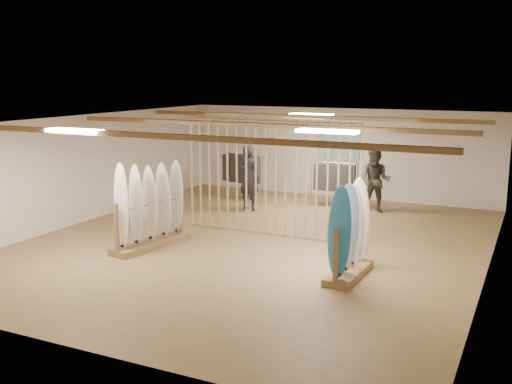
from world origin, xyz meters
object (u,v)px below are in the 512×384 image
at_px(clothing_rack_a, 241,169).
at_px(clothing_rack_b, 334,178).
at_px(rack_right, 349,245).
at_px(shopper_b, 376,176).
at_px(shopper_a, 249,173).
at_px(rack_left, 151,218).

relative_size(clothing_rack_a, clothing_rack_b, 1.08).
height_order(rack_right, shopper_b, shopper_b).
distance_m(clothing_rack_a, shopper_b, 4.22).
distance_m(rack_right, clothing_rack_a, 7.68).
height_order(clothing_rack_a, shopper_b, shopper_b).
distance_m(shopper_a, shopper_b, 3.55).
bearing_deg(clothing_rack_b, shopper_b, -3.23).
distance_m(rack_left, shopper_a, 4.38).
height_order(rack_right, clothing_rack_b, rack_right).
relative_size(rack_left, clothing_rack_b, 1.55).
bearing_deg(shopper_b, rack_left, -122.15).
height_order(clothing_rack_b, shopper_a, shopper_a).
bearing_deg(clothing_rack_a, rack_right, -33.67).
height_order(clothing_rack_b, shopper_b, shopper_b).
xyz_separation_m(rack_left, shopper_b, (3.63, 5.63, 0.36)).
bearing_deg(rack_left, clothing_rack_a, 106.76).
height_order(rack_left, rack_right, rack_left).
relative_size(shopper_a, shopper_b, 1.04).
distance_m(rack_left, clothing_rack_a, 5.68).
height_order(rack_left, shopper_b, shopper_b).
xyz_separation_m(rack_right, clothing_rack_b, (-2.20, 5.75, 0.26)).
relative_size(rack_left, clothing_rack_a, 1.44).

